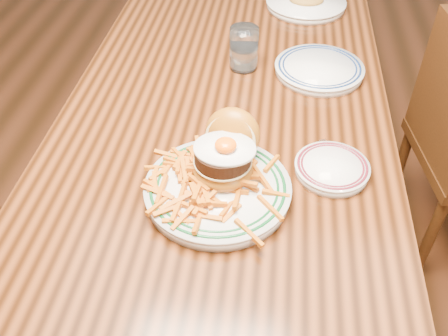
# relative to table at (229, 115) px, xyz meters

# --- Properties ---
(floor) EXTENTS (6.00, 6.00, 0.00)m
(floor) POSITION_rel_table_xyz_m (0.00, 0.00, -0.66)
(floor) COLOR black
(floor) RESTS_ON ground
(table) EXTENTS (0.85, 1.60, 0.75)m
(table) POSITION_rel_table_xyz_m (0.00, 0.00, 0.00)
(table) COLOR black
(table) RESTS_ON floor
(main_plate) EXTENTS (0.31, 0.33, 0.15)m
(main_plate) POSITION_rel_table_xyz_m (0.02, -0.39, 0.13)
(main_plate) COLOR silver
(main_plate) RESTS_ON table
(side_plate) EXTENTS (0.17, 0.18, 0.03)m
(side_plate) POSITION_rel_table_xyz_m (0.27, -0.30, 0.10)
(side_plate) COLOR silver
(side_plate) RESTS_ON table
(rear_plate) EXTENTS (0.25, 0.25, 0.03)m
(rear_plate) POSITION_rel_table_xyz_m (0.24, 0.11, 0.10)
(rear_plate) COLOR silver
(rear_plate) RESTS_ON table
(water_glass) EXTENTS (0.08, 0.08, 0.12)m
(water_glass) POSITION_rel_table_xyz_m (0.03, 0.12, 0.14)
(water_glass) COLOR white
(water_glass) RESTS_ON table
(far_plate) EXTENTS (0.28, 0.28, 0.05)m
(far_plate) POSITION_rel_table_xyz_m (0.21, 0.54, 0.10)
(far_plate) COLOR silver
(far_plate) RESTS_ON table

